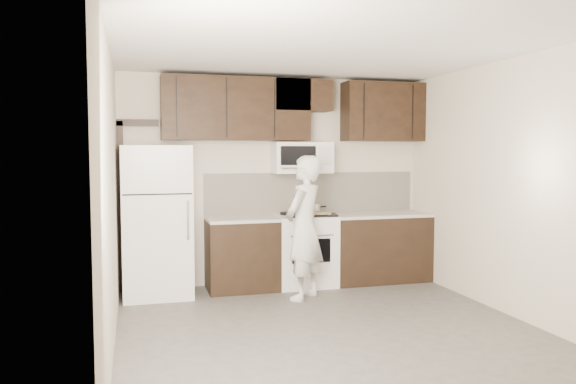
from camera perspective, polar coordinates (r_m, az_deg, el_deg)
name	(u,v)px	position (r m, az deg, el deg)	size (l,w,h in m)	color
floor	(334,334)	(5.51, 4.68, -14.15)	(4.50, 4.50, 0.00)	#494745
back_wall	(276,180)	(7.40, -1.27, 1.18)	(4.00, 4.00, 0.00)	beige
ceiling	(336,45)	(5.33, 4.85, 14.62)	(4.50, 4.50, 0.00)	white
counter_run	(326,249)	(7.38, 3.90, -5.83)	(2.95, 0.64, 0.91)	black
stove	(304,250)	(7.28, 1.64, -5.91)	(0.76, 0.66, 0.94)	white
backsplash	(312,193)	(7.54, 2.44, -0.06)	(2.90, 0.02, 0.54)	silver
upper_cabinets	(294,109)	(7.30, 0.66, 8.47)	(3.48, 0.35, 0.78)	black
microwave	(302,158)	(7.28, 1.39, 3.50)	(0.76, 0.42, 0.40)	white
refrigerator	(157,221)	(6.86, -13.18, -2.93)	(0.80, 0.76, 1.80)	white
door_trim	(124,191)	(7.14, -16.30, 0.10)	(0.50, 0.08, 2.12)	black
saucepan	(314,209)	(7.41, 2.65, -1.71)	(0.29, 0.18, 0.17)	silver
baking_tray	(321,215)	(7.18, 3.33, -2.34)	(0.41, 0.31, 0.02)	black
pizza	(321,213)	(7.18, 3.33, -2.18)	(0.28, 0.28, 0.02)	beige
person	(304,228)	(6.57, 1.65, -3.64)	(0.61, 0.40, 1.68)	silver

